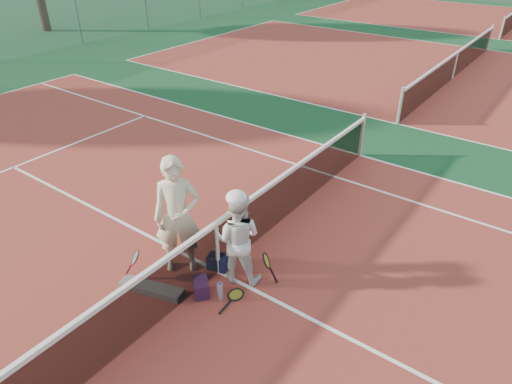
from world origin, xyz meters
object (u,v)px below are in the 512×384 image
net_main (217,248)px  player_a (178,216)px  sports_bag_purple (201,287)px  racket_red (136,264)px  racket_black_held (266,268)px  sports_bag_navy (218,262)px  water_bottle (220,292)px  player_b (237,238)px  racket_spare (236,295)px

net_main → player_a: bearing=-157.4°
net_main → sports_bag_purple: 0.68m
racket_red → sports_bag_purple: size_ratio=1.61×
racket_black_held → sports_bag_purple: 1.07m
player_a → sports_bag_navy: player_a is taller
racket_black_held → water_bottle: bearing=35.5°
player_b → sports_bag_navy: player_b is taller
player_b → water_bottle: bearing=74.3°
player_b → water_bottle: size_ratio=5.29×
sports_bag_navy → net_main: bearing=-47.5°
racket_spare → sports_bag_purple: size_ratio=1.82×
sports_bag_navy → sports_bag_purple: 0.65m
net_main → racket_black_held: (0.79, 0.27, -0.23)m
racket_red → sports_bag_navy: 1.33m
racket_black_held → sports_bag_purple: size_ratio=1.72×
water_bottle → net_main: bearing=133.1°
sports_bag_navy → player_a: bearing=-148.9°
sports_bag_navy → sports_bag_purple: sports_bag_purple is taller
sports_bag_navy → water_bottle: 0.73m
net_main → racket_red: (-1.00, -0.87, -0.25)m
player_a → player_b: 1.03m
player_a → water_bottle: player_a is taller
player_b → racket_black_held: bearing=177.7°
racket_spare → sports_bag_navy: bearing=56.1°
water_bottle → player_b: bearing=98.6°
net_main → racket_spare: 0.81m
racket_black_held → sports_bag_purple: (-0.67, -0.83, -0.15)m
player_a → racket_red: player_a is taller
net_main → player_a: 0.82m
player_a → sports_bag_purple: bearing=-66.0°
net_main → sports_bag_navy: size_ratio=33.31×
net_main → player_b: (0.35, 0.10, 0.28)m
racket_red → racket_black_held: (1.78, 1.15, 0.02)m
player_a → player_b: player_a is taller
sports_bag_navy → sports_bag_purple: (0.19, -0.63, 0.00)m
racket_red → sports_bag_navy: (0.93, 0.95, -0.13)m
racket_spare → sports_bag_purple: sports_bag_purple is taller
player_a → player_b: bearing=-22.4°
net_main → sports_bag_purple: (0.12, -0.56, -0.38)m
sports_bag_purple → water_bottle: water_bottle is taller
player_b → player_a: bearing=-4.3°
player_b → water_bottle: 0.86m
player_a → sports_bag_navy: 1.09m
player_b → racket_spare: (0.23, -0.36, -0.78)m
player_a → racket_red: (-0.41, -0.63, -0.76)m
player_b → sports_bag_navy: 0.78m
net_main → racket_red: size_ratio=20.72×
racket_red → racket_spare: 1.71m
racket_spare → sports_bag_purple: 0.56m
sports_bag_navy → water_bottle: water_bottle is taller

